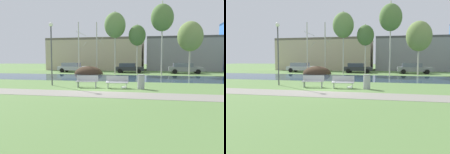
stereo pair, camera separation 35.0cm
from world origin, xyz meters
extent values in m
plane|color=#5B7F42|center=(0.00, 10.00, 0.00)|extent=(120.00, 120.00, 0.00)
cube|color=gray|center=(0.00, -2.26, 0.01)|extent=(60.00, 2.22, 0.01)
cube|color=#2D475B|center=(0.00, 9.03, 0.00)|extent=(80.00, 8.12, 0.01)
ellipsoid|color=#423021|center=(-5.28, 14.24, 0.00)|extent=(3.98, 3.42, 2.15)
cube|color=#9EA0A3|center=(-1.13, 0.52, 0.45)|extent=(1.65, 0.69, 0.05)
cube|color=#9EA0A3|center=(-1.17, 0.79, 0.67)|extent=(1.60, 0.29, 0.40)
cube|color=#9EA0A3|center=(-1.79, 0.49, 0.23)|extent=(0.10, 0.43, 0.45)
cube|color=#9EA0A3|center=(-0.49, 0.66, 0.23)|extent=(0.10, 0.43, 0.45)
cylinder|color=#9EA0A3|center=(-1.78, 0.45, 0.59)|extent=(0.08, 0.28, 0.04)
cylinder|color=#9EA0A3|center=(-0.48, 0.62, 0.59)|extent=(0.08, 0.28, 0.04)
cube|color=#9EA0A3|center=(1.13, 0.52, 0.45)|extent=(1.65, 0.69, 0.14)
cube|color=#9EA0A3|center=(1.09, 0.79, 0.67)|extent=(1.60, 0.29, 0.40)
cube|color=#9EA0A3|center=(0.47, 0.49, 0.23)|extent=(0.10, 0.43, 0.45)
cube|color=#9EA0A3|center=(1.77, 0.66, 0.23)|extent=(0.10, 0.43, 0.45)
cylinder|color=#9EA0A3|center=(0.48, 0.45, 0.59)|extent=(0.08, 0.28, 0.04)
cylinder|color=#9EA0A3|center=(1.78, 0.62, 0.59)|extent=(0.08, 0.28, 0.04)
cylinder|color=#999B9E|center=(2.82, 0.51, 0.50)|extent=(0.49, 0.49, 1.01)
torus|color=#5B5D5E|center=(2.82, 0.51, 0.98)|extent=(0.52, 0.52, 0.04)
ellipsoid|color=white|center=(1.64, 0.15, 0.12)|extent=(0.35, 0.16, 0.16)
sphere|color=white|center=(1.80, 0.15, 0.20)|extent=(0.11, 0.11, 0.11)
cone|color=gold|center=(1.86, 0.15, 0.20)|extent=(0.06, 0.03, 0.03)
cylinder|color=gold|center=(1.66, 0.11, 0.05)|extent=(0.01, 0.01, 0.10)
cylinder|color=gold|center=(1.66, 0.18, 0.05)|extent=(0.01, 0.01, 0.10)
cylinder|color=#4C4C51|center=(-4.24, 1.25, 2.30)|extent=(0.10, 0.10, 4.61)
sphere|color=white|center=(-4.24, 1.25, 4.76)|extent=(0.32, 0.32, 0.32)
cylinder|color=beige|center=(-7.11, 15.40, 3.68)|extent=(0.15, 0.15, 7.36)
cylinder|color=beige|center=(-6.39, 15.89, 4.22)|extent=(1.01, 1.44, 0.54)
cylinder|color=beige|center=(-6.50, 14.77, 5.62)|extent=(1.24, 1.21, 0.62)
cylinder|color=#BCB7A8|center=(-4.29, 14.95, 3.59)|extent=(0.14, 0.14, 7.17)
cylinder|color=#BCB7A8|center=(-3.74, 15.33, 4.79)|extent=(0.75, 1.07, 0.56)
cylinder|color=#BCB7A8|center=(-3.77, 14.41, 4.58)|extent=(0.91, 0.88, 0.97)
cylinder|color=#BCB7A8|center=(-1.69, 14.91, 4.27)|extent=(0.16, 0.16, 8.55)
ellipsoid|color=#668947|center=(-1.69, 14.91, 6.67)|extent=(2.89, 2.89, 3.47)
cylinder|color=#BCB7A8|center=(1.32, 15.10, 3.37)|extent=(0.14, 0.14, 6.73)
ellipsoid|color=#4C7038|center=(1.32, 15.10, 5.25)|extent=(2.30, 2.30, 2.76)
cylinder|color=beige|center=(4.55, 14.06, 4.68)|extent=(0.16, 0.16, 9.35)
ellipsoid|color=#567A3D|center=(4.55, 14.06, 7.30)|extent=(2.85, 2.85, 3.42)
cylinder|color=#BCB7A8|center=(8.16, 15.21, 3.20)|extent=(0.20, 0.20, 6.41)
ellipsoid|color=olive|center=(8.16, 15.21, 5.00)|extent=(3.22, 3.22, 3.87)
cube|color=#B2B5BC|center=(-8.79, 17.59, 0.62)|extent=(4.71, 1.93, 0.60)
cube|color=gray|center=(-9.17, 17.58, 1.19)|extent=(2.64, 1.68, 0.55)
cylinder|color=black|center=(-7.26, 18.54, 0.32)|extent=(0.64, 0.23, 0.64)
cylinder|color=black|center=(-7.24, 16.67, 0.32)|extent=(0.64, 0.23, 0.64)
cylinder|color=black|center=(-10.35, 18.51, 0.32)|extent=(0.64, 0.23, 0.64)
cylinder|color=black|center=(-10.33, 16.63, 0.32)|extent=(0.64, 0.23, 0.64)
cube|color=#282B30|center=(0.04, 17.88, 0.61)|extent=(4.20, 1.93, 0.57)
cube|color=#2F3648|center=(-0.30, 17.88, 1.17)|extent=(2.36, 1.68, 0.55)
cylinder|color=black|center=(1.40, 18.84, 0.32)|extent=(0.64, 0.23, 0.64)
cylinder|color=black|center=(1.43, 16.96, 0.32)|extent=(0.64, 0.23, 0.64)
cylinder|color=black|center=(-1.35, 18.81, 0.32)|extent=(0.64, 0.23, 0.64)
cylinder|color=black|center=(-1.33, 16.93, 0.32)|extent=(0.64, 0.23, 0.64)
cube|color=slate|center=(8.03, 17.80, 0.63)|extent=(4.72, 1.82, 0.62)
cube|color=slate|center=(7.65, 17.79, 1.21)|extent=(2.65, 1.59, 0.55)
cylinder|color=black|center=(9.57, 18.70, 0.32)|extent=(0.64, 0.23, 0.64)
cylinder|color=black|center=(9.59, 16.93, 0.32)|extent=(0.64, 0.23, 0.64)
cylinder|color=black|center=(6.47, 18.66, 0.32)|extent=(0.64, 0.23, 0.64)
cylinder|color=black|center=(6.49, 16.90, 0.32)|extent=(0.64, 0.23, 0.64)
cube|color=#BCAD8E|center=(-7.27, 26.81, 2.73)|extent=(17.48, 9.11, 5.46)
cube|color=#675F4E|center=(-7.27, 26.81, 5.66)|extent=(17.48, 9.11, 0.40)
cube|color=gray|center=(8.46, 26.63, 2.77)|extent=(12.30, 6.66, 5.54)
cube|color=#48484B|center=(8.46, 26.63, 5.74)|extent=(12.30, 6.66, 0.40)
camera|label=1|loc=(3.76, -14.61, 2.11)|focal=34.82mm
camera|label=2|loc=(4.11, -14.54, 2.11)|focal=34.82mm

